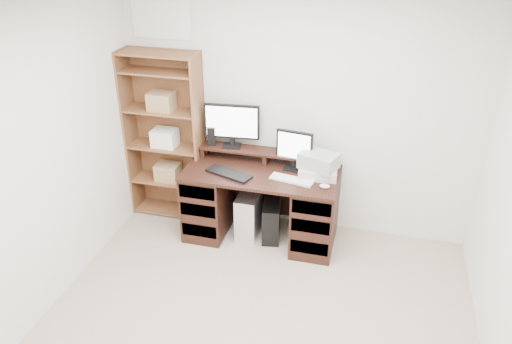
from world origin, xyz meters
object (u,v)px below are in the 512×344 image
at_px(tower_black, 271,219).
at_px(desk, 261,203).
at_px(printer, 318,172).
at_px(tower_silver, 250,212).
at_px(bookshelf, 166,135).
at_px(monitor_wide, 232,123).
at_px(monitor_small, 294,149).

bearing_deg(tower_black, desk, 176.44).
xyz_separation_m(printer, tower_silver, (-0.67, -0.01, -0.56)).
xyz_separation_m(desk, bookshelf, (-1.08, 0.21, 0.53)).
distance_m(monitor_wide, tower_silver, 0.94).
bearing_deg(monitor_wide, monitor_small, -14.67).
relative_size(monitor_small, bookshelf, 0.22).
distance_m(monitor_small, bookshelf, 1.38).
bearing_deg(printer, monitor_wide, 162.88).
xyz_separation_m(monitor_small, printer, (0.25, -0.09, -0.17)).
distance_m(monitor_small, tower_silver, 0.85).
xyz_separation_m(desk, monitor_wide, (-0.37, 0.24, 0.73)).
xyz_separation_m(monitor_wide, bookshelf, (-0.72, -0.03, -0.20)).
relative_size(printer, bookshelf, 0.20).
bearing_deg(tower_black, tower_silver, 164.01).
xyz_separation_m(monitor_wide, tower_silver, (0.24, -0.21, -0.88)).
bearing_deg(monitor_wide, tower_black, -31.43).
xyz_separation_m(tower_silver, bookshelf, (-0.96, 0.18, 0.68)).
distance_m(monitor_wide, monitor_small, 0.68).
relative_size(printer, tower_black, 0.85).
bearing_deg(monitor_wide, desk, -38.71).
bearing_deg(tower_black, printer, -5.91).
xyz_separation_m(monitor_small, bookshelf, (-1.37, 0.08, -0.05)).
distance_m(printer, tower_silver, 0.87).
relative_size(desk, printer, 4.19).
height_order(monitor_wide, bookshelf, bookshelf).
xyz_separation_m(monitor_small, tower_black, (-0.19, -0.12, -0.77)).
bearing_deg(tower_silver, monitor_small, 13.34).
height_order(tower_black, bookshelf, bookshelf).
bearing_deg(bookshelf, tower_black, -9.63).
distance_m(printer, bookshelf, 1.64).
distance_m(desk, bookshelf, 1.22).
height_order(desk, monitor_wide, monitor_wide).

